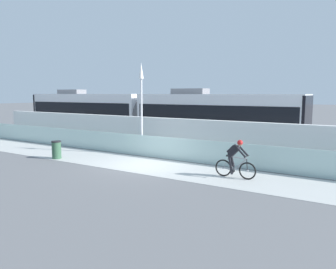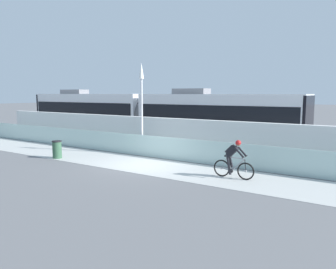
# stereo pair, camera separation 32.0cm
# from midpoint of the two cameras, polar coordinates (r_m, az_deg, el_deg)

# --- Properties ---
(ground_plane) EXTENTS (200.00, 200.00, 0.00)m
(ground_plane) POSITION_cam_midpoint_polar(r_m,az_deg,el_deg) (16.23, -3.70, -5.28)
(ground_plane) COLOR slate
(bike_path_deck) EXTENTS (32.00, 3.20, 0.01)m
(bike_path_deck) POSITION_cam_midpoint_polar(r_m,az_deg,el_deg) (16.22, -3.70, -5.26)
(bike_path_deck) COLOR beige
(bike_path_deck) RESTS_ON ground
(glass_parapet) EXTENTS (32.00, 0.05, 1.18)m
(glass_parapet) POSITION_cam_midpoint_polar(r_m,az_deg,el_deg) (17.60, -0.10, -2.33)
(glass_parapet) COLOR silver
(glass_parapet) RESTS_ON ground
(concrete_barrier_wall) EXTENTS (32.00, 0.36, 2.04)m
(concrete_barrier_wall) POSITION_cam_midpoint_polar(r_m,az_deg,el_deg) (19.05, 2.87, -0.30)
(concrete_barrier_wall) COLOR white
(concrete_barrier_wall) RESTS_ON ground
(tram_rail_near) EXTENTS (32.00, 0.08, 0.01)m
(tram_rail_near) POSITION_cam_midpoint_polar(r_m,az_deg,el_deg) (21.36, 6.21, -2.28)
(tram_rail_near) COLOR #595654
(tram_rail_near) RESTS_ON ground
(tram_rail_far) EXTENTS (32.00, 0.08, 0.01)m
(tram_rail_far) POSITION_cam_midpoint_polar(r_m,az_deg,el_deg) (22.63, 7.86, -1.77)
(tram_rail_far) COLOR #595654
(tram_rail_far) RESTS_ON ground
(tram) EXTENTS (22.56, 2.54, 3.81)m
(tram) POSITION_cam_midpoint_polar(r_m,az_deg,el_deg) (24.36, -3.42, 3.39)
(tram) COLOR silver
(tram) RESTS_ON ground
(cyclist_on_bike) EXTENTS (1.77, 0.58, 1.61)m
(cyclist_on_bike) POSITION_cam_midpoint_polar(r_m,az_deg,el_deg) (13.83, 11.95, -4.22)
(cyclist_on_bike) COLOR black
(cyclist_on_bike) RESTS_ON ground
(lamp_post_antenna) EXTENTS (0.28, 0.28, 5.20)m
(lamp_post_antenna) POSITION_cam_midpoint_polar(r_m,az_deg,el_deg) (18.61, -4.11, 6.53)
(lamp_post_antenna) COLOR gray
(lamp_post_antenna) RESTS_ON ground
(trash_bin) EXTENTS (0.51, 0.51, 0.96)m
(trash_bin) POSITION_cam_midpoint_polar(r_m,az_deg,el_deg) (18.64, -18.25, -2.49)
(trash_bin) COLOR #33593F
(trash_bin) RESTS_ON ground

